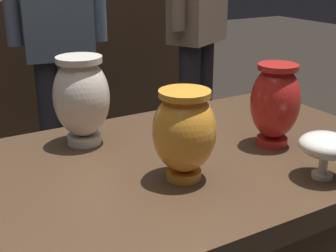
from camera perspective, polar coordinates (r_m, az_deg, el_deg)
The scene contains 6 objects.
vase_centerpiece at distance 0.89m, azimuth 2.05°, elevation -0.69°, with size 0.13×0.13×0.19m.
vase_tall_behind at distance 0.96m, azimuth 19.15°, elevation -2.42°, with size 0.11×0.11×0.10m.
vase_left_accent at distance 1.09m, azimuth 13.28°, elevation 2.94°, with size 0.12×0.12×0.20m.
vase_right_accent at distance 1.08m, azimuth -10.79°, elevation 3.57°, with size 0.13×0.13×0.21m.
visitor_near_right at distance 2.34m, azimuth 3.77°, elevation 14.40°, with size 0.42×0.31×1.66m.
visitor_center_back at distance 2.26m, azimuth -13.62°, elevation 11.72°, with size 0.46×0.24×1.55m.
Camera 1 is at (-0.43, -0.80, 1.22)m, focal length 48.63 mm.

